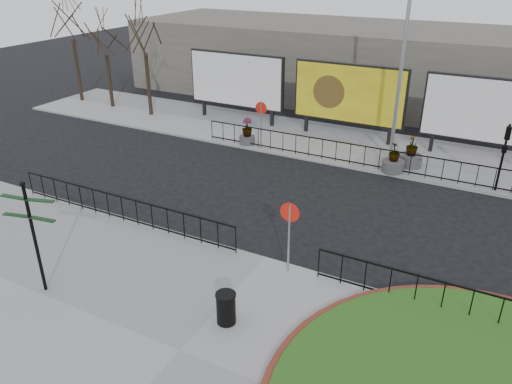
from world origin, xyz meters
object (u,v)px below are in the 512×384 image
Objects in this scene: fingerpost_sign at (32,227)px; planter_b at (393,162)px; lamp_post at (402,64)px; litter_bin at (226,308)px; planter_a at (247,134)px; planter_c at (411,155)px; billboard_mid at (349,94)px.

planter_b is (7.20, 14.16, -1.72)m from fingerpost_sign.
lamp_post is 9.63× the size of litter_bin.
planter_a is 8.55m from planter_c.
billboard_mid is at bearing 37.83° from planter_a.
litter_bin is at bearing -93.98° from lamp_post.
planter_b is 1.20m from planter_c.
billboard_mid is 0.67× the size of lamp_post.
fingerpost_sign is at bearing -116.96° from planter_b.
billboard_mid is at bearing 69.31° from fingerpost_sign.
lamp_post is 4.54m from planter_b.
lamp_post is 6.32× the size of planter_b.
lamp_post is 6.47× the size of planter_a.
planter_b is at bearing -45.58° from billboard_mid.
billboard_mid is at bearing 134.42° from planter_b.
lamp_post is 15.12m from litter_bin.
lamp_post is 4.32m from planter_c.
planter_a is (-4.42, -3.43, -1.91)m from billboard_mid.
billboard_mid reaches higher than planter_b.
fingerpost_sign reaches higher than planter_c.
planter_b is (3.50, -3.57, -1.99)m from billboard_mid.
planter_a is at bearing -173.93° from planter_c.
fingerpost_sign is at bearing -87.15° from planter_a.
planter_b is at bearing -72.88° from lamp_post.
planter_c reaches higher than litter_bin.
lamp_post is at bearing 11.11° from planter_a.
planter_c is (1.08, -0.55, -4.15)m from lamp_post.
lamp_post is at bearing 107.12° from planter_b.
billboard_mid is at bearing 146.75° from lamp_post.
planter_c is at bearing -27.15° from lamp_post.
planter_c reaches higher than planter_a.
lamp_post reaches higher than planter_a.
planter_a is at bearing 178.97° from planter_b.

